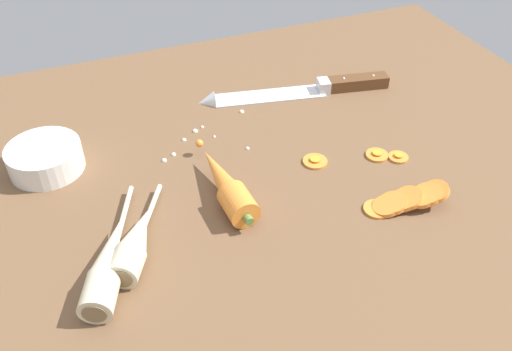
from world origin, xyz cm
name	(u,v)px	position (x,y,z in cm)	size (l,w,h in cm)	color
ground_plane	(251,185)	(0.00, 0.00, -2.00)	(120.00, 90.00, 4.00)	brown
chefs_knife	(292,91)	(15.35, 18.67, 0.65)	(34.70, 10.01, 4.18)	silver
whole_carrot	(226,185)	(-4.93, -2.99, 2.10)	(4.90, 19.55, 4.20)	orange
parsnip_front	(135,243)	(-19.15, -9.16, 1.98)	(10.54, 16.70, 4.00)	beige
parsnip_mid_left	(108,264)	(-22.87, -11.38, 1.98)	(10.41, 21.44, 4.00)	beige
carrot_slice_stack	(407,200)	(17.51, -14.27, 1.22)	(11.91, 5.41, 3.70)	orange
carrot_slice_stray_near	(398,156)	(22.67, -4.57, 0.36)	(3.06, 3.06, 0.70)	orange
carrot_slice_stray_mid	(315,160)	(10.25, -0.73, 0.36)	(3.78, 3.78, 0.70)	orange
carrot_slice_stray_far	(377,154)	(19.89, -2.88, 0.36)	(3.49, 3.49, 0.70)	orange
prep_bowl	(45,157)	(-27.88, 12.87, 2.15)	(11.00, 11.00, 4.00)	white
mince_crumbs	(201,135)	(-4.02, 11.98, 0.39)	(16.69, 10.91, 0.89)	silver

